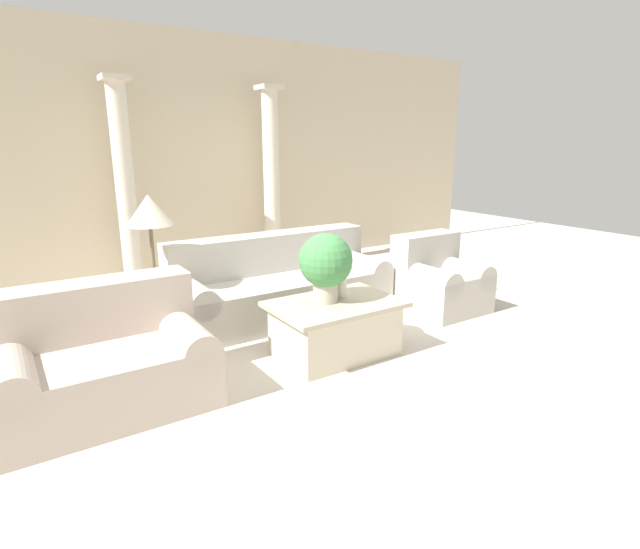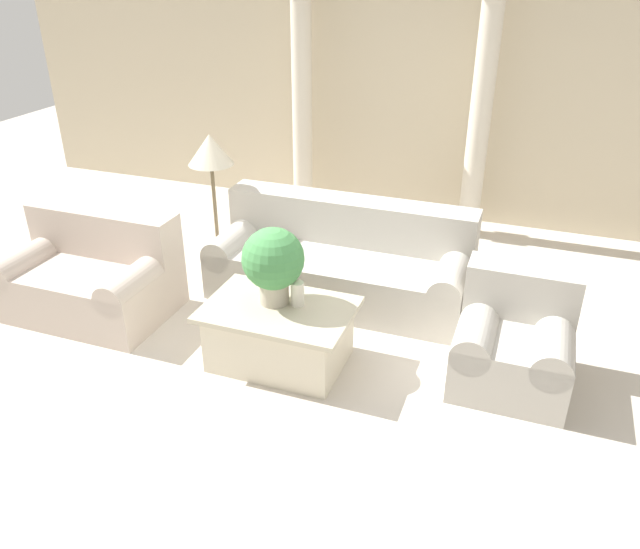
% 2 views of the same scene
% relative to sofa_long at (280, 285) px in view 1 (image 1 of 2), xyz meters
% --- Properties ---
extents(ground_plane, '(16.00, 16.00, 0.00)m').
position_rel_sofa_long_xyz_m(ground_plane, '(0.02, -0.87, -0.33)').
color(ground_plane, beige).
extents(wall_back, '(10.00, 0.06, 3.20)m').
position_rel_sofa_long_xyz_m(wall_back, '(0.02, 2.24, 1.27)').
color(wall_back, beige).
rests_on(wall_back, ground_plane).
extents(sofa_long, '(2.29, 0.91, 0.85)m').
position_rel_sofa_long_xyz_m(sofa_long, '(0.00, 0.00, 0.00)').
color(sofa_long, '#B7B2A8').
rests_on(sofa_long, ground_plane).
extents(loveseat, '(1.38, 0.91, 0.85)m').
position_rel_sofa_long_xyz_m(loveseat, '(-1.95, -0.99, 0.01)').
color(loveseat, beige).
rests_on(loveseat, ground_plane).
extents(coffee_table, '(1.10, 0.75, 0.48)m').
position_rel_sofa_long_xyz_m(coffee_table, '(-0.10, -1.18, -0.09)').
color(coffee_table, beige).
rests_on(coffee_table, ground_plane).
extents(potted_plant, '(0.46, 0.46, 0.59)m').
position_rel_sofa_long_xyz_m(potted_plant, '(-0.16, -1.11, 0.49)').
color(potted_plant, '#B2A893').
rests_on(potted_plant, coffee_table).
extents(pillar_candle, '(0.10, 0.10, 0.19)m').
position_rel_sofa_long_xyz_m(pillar_candle, '(0.02, -1.10, 0.24)').
color(pillar_candle, silver).
rests_on(pillar_candle, coffee_table).
extents(floor_lamp, '(0.42, 0.42, 1.36)m').
position_rel_sofa_long_xyz_m(floor_lamp, '(-1.28, 0.05, 0.83)').
color(floor_lamp, brown).
rests_on(floor_lamp, ground_plane).
extents(column_left, '(0.31, 0.31, 2.54)m').
position_rel_sofa_long_xyz_m(column_left, '(-1.09, 1.81, 0.96)').
color(column_left, beige).
rests_on(column_left, ground_plane).
extents(column_right, '(0.31, 0.31, 2.54)m').
position_rel_sofa_long_xyz_m(column_right, '(0.89, 1.81, 0.96)').
color(column_right, beige).
rests_on(column_right, ground_plane).
extents(armchair, '(0.80, 0.83, 0.81)m').
position_rel_sofa_long_xyz_m(armchair, '(1.57, -0.78, 0.00)').
color(armchair, '#B7B2A8').
rests_on(armchair, ground_plane).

